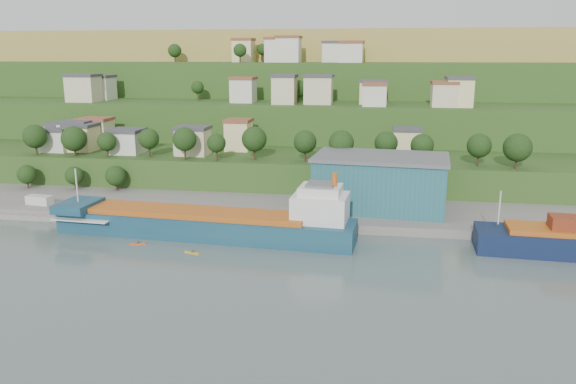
% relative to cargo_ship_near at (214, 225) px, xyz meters
% --- Properties ---
extents(ground, '(500.00, 500.00, 0.00)m').
position_rel_cargo_ship_near_xyz_m(ground, '(1.75, -8.71, -2.65)').
color(ground, '#4A5A57').
rests_on(ground, ground).
extents(quay, '(220.00, 26.00, 4.00)m').
position_rel_cargo_ship_near_xyz_m(quay, '(21.75, 19.29, -2.65)').
color(quay, slate).
rests_on(quay, ground).
extents(pebble_beach, '(40.00, 18.00, 2.40)m').
position_rel_cargo_ship_near_xyz_m(pebble_beach, '(-53.25, 13.29, -2.65)').
color(pebble_beach, slate).
rests_on(pebble_beach, ground).
extents(hillside, '(360.00, 211.07, 96.00)m').
position_rel_cargo_ship_near_xyz_m(hillside, '(1.71, 159.96, -2.56)').
color(hillside, '#284719').
rests_on(hillside, ground).
extents(cargo_ship_near, '(65.08, 14.43, 16.58)m').
position_rel_cargo_ship_near_xyz_m(cargo_ship_near, '(0.00, 0.00, 0.00)').
color(cargo_ship_near, navy).
rests_on(cargo_ship_near, ground).
extents(warehouse, '(32.62, 21.78, 12.80)m').
position_rel_cargo_ship_near_xyz_m(warehouse, '(34.79, 21.51, 5.79)').
color(warehouse, '#215C63').
rests_on(warehouse, quay).
extents(caravan, '(6.69, 3.55, 2.97)m').
position_rel_cargo_ship_near_xyz_m(caravan, '(-47.77, 11.75, 0.04)').
color(caravan, silver).
rests_on(caravan, pebble_beach).
extents(dinghy, '(4.07, 2.83, 0.76)m').
position_rel_cargo_ship_near_xyz_m(dinghy, '(-38.05, 12.51, -1.07)').
color(dinghy, silver).
rests_on(dinghy, pebble_beach).
extents(kayak_orange, '(3.33, 1.67, 0.83)m').
position_rel_cargo_ship_near_xyz_m(kayak_orange, '(-14.03, -7.41, -2.40)').
color(kayak_orange, '#D65213').
rests_on(kayak_orange, ground).
extents(kayak_yellow, '(3.34, 1.48, 0.83)m').
position_rel_cargo_ship_near_xyz_m(kayak_yellow, '(-1.23, -10.86, -2.40)').
color(kayak_yellow, gold).
rests_on(kayak_yellow, ground).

